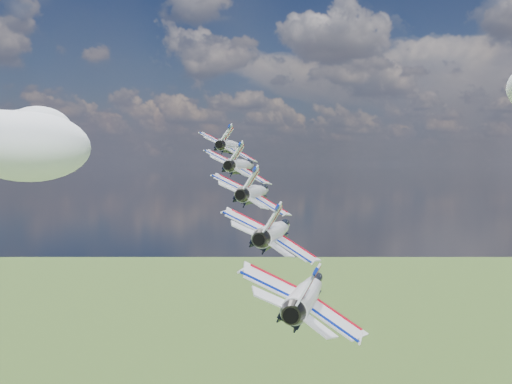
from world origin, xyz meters
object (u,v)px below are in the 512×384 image
Objects in this scene: jet_1 at (242,165)px; jet_3 at (276,231)px; jet_0 at (232,146)px; jet_4 at (308,292)px; jet_2 at (256,192)px.

jet_3 is at bearing -67.05° from jet_1.
jet_0 is 39.21m from jet_3.
jet_1 is at bearing 112.95° from jet_4.
jet_1 is at bearing 112.95° from jet_3.
jet_0 reaches higher than jet_2.
jet_2 is (18.56, -17.32, -6.23)m from jet_0.
jet_0 is at bearing 112.95° from jet_3.
jet_1 is 1.00× the size of jet_3.
jet_2 is 26.14m from jet_4.
jet_1 is at bearing -67.05° from jet_0.
jet_0 is 13.07m from jet_1.
jet_3 is 1.00× the size of jet_4.
jet_4 is (37.13, -34.64, -12.46)m from jet_0.
jet_1 is (9.28, -8.66, -3.11)m from jet_0.
jet_0 reaches higher than jet_3.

